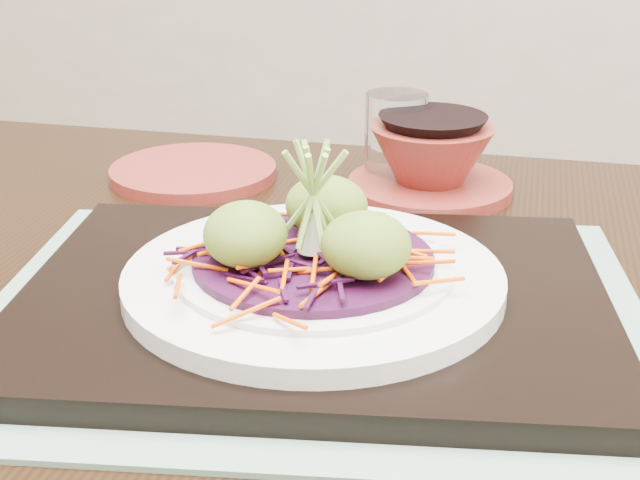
% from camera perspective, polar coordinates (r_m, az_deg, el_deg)
% --- Properties ---
extents(dining_table, '(1.15, 0.77, 0.71)m').
position_cam_1_polar(dining_table, '(0.71, 2.26, -10.50)').
color(dining_table, black).
rests_on(dining_table, ground).
extents(placemat, '(0.51, 0.43, 0.00)m').
position_cam_1_polar(placemat, '(0.63, -0.41, -4.77)').
color(placemat, gray).
rests_on(placemat, dining_table).
extents(serving_tray, '(0.44, 0.36, 0.02)m').
position_cam_1_polar(serving_tray, '(0.62, -0.41, -3.87)').
color(serving_tray, black).
rests_on(serving_tray, placemat).
extents(white_plate, '(0.26, 0.26, 0.02)m').
position_cam_1_polar(white_plate, '(0.62, -0.42, -2.38)').
color(white_plate, silver).
rests_on(white_plate, serving_tray).
extents(cabbage_bed, '(0.17, 0.17, 0.01)m').
position_cam_1_polar(cabbage_bed, '(0.61, -0.42, -1.25)').
color(cabbage_bed, '#310929').
rests_on(cabbage_bed, white_plate).
extents(carrot_julienne, '(0.20, 0.20, 0.01)m').
position_cam_1_polar(carrot_julienne, '(0.61, -0.42, -0.55)').
color(carrot_julienne, '#E44B04').
rests_on(carrot_julienne, cabbage_bed).
extents(guacamole_scoops, '(0.14, 0.13, 0.05)m').
position_cam_1_polar(guacamole_scoops, '(0.60, -0.44, 0.76)').
color(guacamole_scoops, '#587623').
rests_on(guacamole_scoops, cabbage_bed).
extents(scallion_garnish, '(0.06, 0.06, 0.09)m').
position_cam_1_polar(scallion_garnish, '(0.59, -0.43, 2.58)').
color(scallion_garnish, '#80AE45').
rests_on(scallion_garnish, cabbage_bed).
extents(terracotta_side_plate, '(0.17, 0.17, 0.01)m').
position_cam_1_polar(terracotta_side_plate, '(0.92, -8.11, 4.35)').
color(terracotta_side_plate, maroon).
rests_on(terracotta_side_plate, dining_table).
extents(water_glass, '(0.06, 0.06, 0.09)m').
position_cam_1_polar(water_glass, '(0.90, 4.87, 6.56)').
color(water_glass, white).
rests_on(water_glass, dining_table).
extents(terracotta_bowl_set, '(0.18, 0.18, 0.07)m').
position_cam_1_polar(terracotta_bowl_set, '(0.87, 7.10, 4.91)').
color(terracotta_bowl_set, maroon).
rests_on(terracotta_bowl_set, dining_table).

